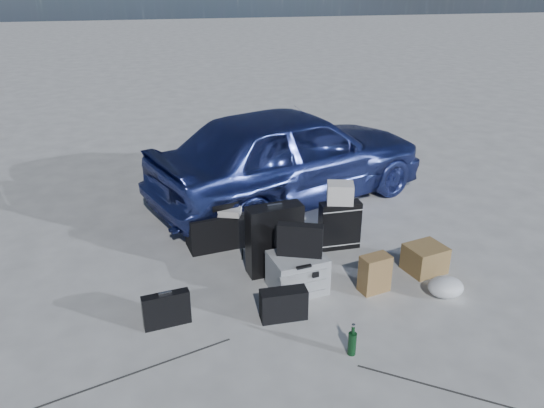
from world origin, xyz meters
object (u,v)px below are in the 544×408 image
(car, at_px, (290,154))
(cardboard_box, at_px, (425,259))
(pelican_case, at_px, (297,272))
(duffel_bag, at_px, (223,228))
(suitcase_left, at_px, (275,239))
(suitcase_right, at_px, (340,225))
(briefcase, at_px, (167,310))
(green_bottle, at_px, (352,340))

(car, xyz_separation_m, cardboard_box, (0.88, -2.00, -0.48))
(pelican_case, height_order, duffel_bag, duffel_bag)
(pelican_case, distance_m, suitcase_left, 0.43)
(cardboard_box, bearing_deg, suitcase_right, 136.18)
(pelican_case, bearing_deg, suitcase_right, 38.42)
(briefcase, distance_m, suitcase_left, 1.27)
(duffel_bag, bearing_deg, car, 36.60)
(pelican_case, xyz_separation_m, cardboard_box, (1.31, 0.06, -0.04))
(car, relative_size, suitcase_left, 5.17)
(briefcase, bearing_deg, pelican_case, 4.73)
(duffel_bag, bearing_deg, suitcase_left, -66.51)
(pelican_case, xyz_separation_m, briefcase, (-1.20, -0.30, -0.02))
(briefcase, relative_size, suitcase_left, 0.56)
(car, distance_m, pelican_case, 2.14)
(car, xyz_separation_m, duffel_bag, (-1.00, -1.03, -0.43))
(briefcase, xyz_separation_m, suitcase_right, (1.84, 1.01, 0.11))
(duffel_bag, bearing_deg, briefcase, -125.16)
(pelican_case, distance_m, suitcase_right, 0.95)
(briefcase, height_order, duffel_bag, duffel_bag)
(car, xyz_separation_m, pelican_case, (-0.43, -2.05, -0.44))
(duffel_bag, bearing_deg, pelican_case, -70.59)
(briefcase, relative_size, green_bottle, 1.49)
(briefcase, height_order, cardboard_box, briefcase)
(suitcase_left, xyz_separation_m, duffel_bag, (-0.43, 0.66, -0.16))
(duffel_bag, height_order, green_bottle, duffel_bag)
(briefcase, xyz_separation_m, cardboard_box, (2.51, 0.36, -0.02))
(suitcase_left, bearing_deg, briefcase, -156.93)
(duffel_bag, relative_size, green_bottle, 2.89)
(green_bottle, bearing_deg, suitcase_right, 74.72)
(green_bottle, bearing_deg, duffel_bag, 110.51)
(car, height_order, duffel_bag, car)
(suitcase_right, relative_size, cardboard_box, 1.44)
(briefcase, xyz_separation_m, duffel_bag, (0.64, 1.33, 0.04))
(car, relative_size, briefcase, 9.21)
(suitcase_left, bearing_deg, cardboard_box, -21.03)
(car, distance_m, suitcase_right, 1.42)
(car, bearing_deg, pelican_case, 146.62)
(pelican_case, xyz_separation_m, duffel_bag, (-0.56, 1.02, 0.01))
(car, xyz_separation_m, briefcase, (-1.63, -2.36, -0.46))
(duffel_bag, relative_size, cardboard_box, 2.12)
(suitcase_left, bearing_deg, duffel_bag, 113.86)
(cardboard_box, bearing_deg, car, 113.74)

